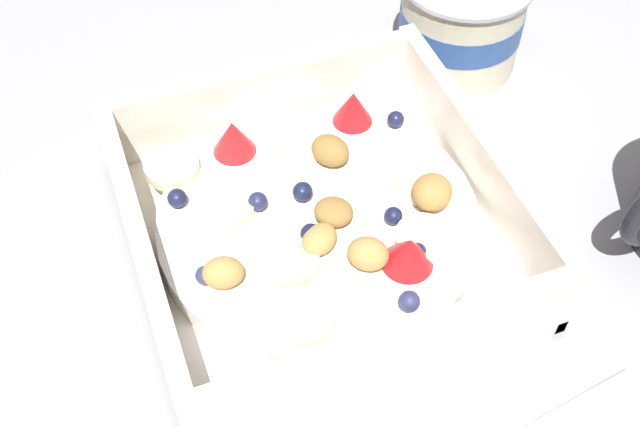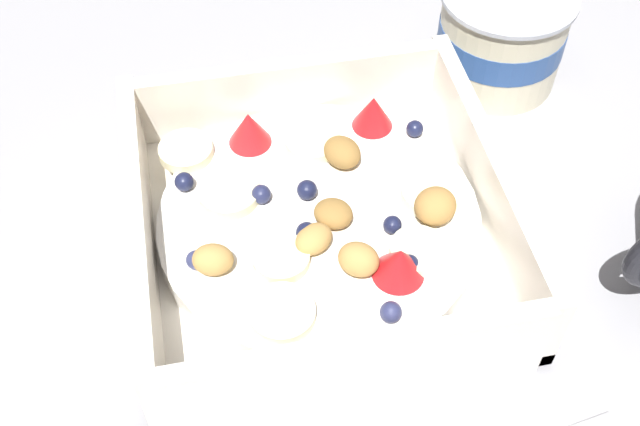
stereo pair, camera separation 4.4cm
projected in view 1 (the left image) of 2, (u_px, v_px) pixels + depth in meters
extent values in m
plane|color=#9E9EA3|center=(329.00, 238.00, 0.47)|extent=(2.40, 2.40, 0.00)
cube|color=white|center=(320.00, 240.00, 0.46)|extent=(0.21, 0.21, 0.01)
cube|color=white|center=(146.00, 265.00, 0.42)|extent=(0.21, 0.01, 0.06)
cube|color=white|center=(477.00, 170.00, 0.47)|extent=(0.21, 0.01, 0.06)
cube|color=white|center=(266.00, 102.00, 0.50)|extent=(0.01, 0.19, 0.06)
cube|color=white|center=(391.00, 362.00, 0.39)|extent=(0.01, 0.19, 0.06)
cylinder|color=white|center=(320.00, 227.00, 0.45)|extent=(0.19, 0.19, 0.01)
cylinder|color=#F4EAB7|center=(172.00, 167.00, 0.47)|extent=(0.03, 0.03, 0.01)
cylinder|color=#F4EAB7|center=(300.00, 143.00, 0.48)|extent=(0.05, 0.05, 0.01)
cylinder|color=#F4EAB7|center=(290.00, 263.00, 0.42)|extent=(0.04, 0.04, 0.01)
cylinder|color=beige|center=(225.00, 205.00, 0.45)|extent=(0.04, 0.04, 0.01)
cylinder|color=#F7EFC6|center=(302.00, 317.00, 0.40)|extent=(0.05, 0.05, 0.01)
cylinder|color=#F7EFC6|center=(423.00, 180.00, 0.46)|extent=(0.04, 0.04, 0.01)
cylinder|color=#F7EFC6|center=(423.00, 238.00, 0.43)|extent=(0.04, 0.04, 0.01)
cone|color=red|center=(353.00, 107.00, 0.49)|extent=(0.03, 0.03, 0.02)
cone|color=red|center=(409.00, 252.00, 0.42)|extent=(0.04, 0.04, 0.02)
cone|color=red|center=(233.00, 137.00, 0.47)|extent=(0.03, 0.03, 0.02)
sphere|color=navy|center=(409.00, 301.00, 0.41)|extent=(0.01, 0.01, 0.01)
sphere|color=navy|center=(205.00, 275.00, 0.42)|extent=(0.01, 0.01, 0.01)
sphere|color=#191E3D|center=(303.00, 192.00, 0.45)|extent=(0.01, 0.01, 0.01)
sphere|color=#191E3D|center=(393.00, 216.00, 0.44)|extent=(0.01, 0.01, 0.01)
sphere|color=#191E3D|center=(177.00, 198.00, 0.45)|extent=(0.01, 0.01, 0.01)
sphere|color=#191E3D|center=(396.00, 119.00, 0.49)|extent=(0.01, 0.01, 0.01)
sphere|color=#191E3D|center=(311.00, 234.00, 0.43)|extent=(0.01, 0.01, 0.01)
sphere|color=#23284C|center=(258.00, 201.00, 0.45)|extent=(0.01, 0.01, 0.01)
sphere|color=#191E3D|center=(417.00, 252.00, 0.43)|extent=(0.01, 0.01, 0.01)
ellipsoid|color=tan|center=(223.00, 273.00, 0.41)|extent=(0.02, 0.03, 0.02)
ellipsoid|color=tan|center=(368.00, 254.00, 0.42)|extent=(0.03, 0.03, 0.02)
ellipsoid|color=olive|center=(328.00, 214.00, 0.44)|extent=(0.03, 0.03, 0.01)
ellipsoid|color=#AD7F42|center=(432.00, 192.00, 0.45)|extent=(0.03, 0.03, 0.02)
ellipsoid|color=olive|center=(330.00, 150.00, 0.47)|extent=(0.03, 0.03, 0.02)
ellipsoid|color=tan|center=(319.00, 239.00, 0.43)|extent=(0.03, 0.03, 0.01)
cylinder|color=silver|center=(536.00, 426.00, 0.39)|extent=(0.02, 0.12, 0.01)
cylinder|color=beige|center=(460.00, 23.00, 0.55)|extent=(0.09, 0.09, 0.07)
cylinder|color=#2D5193|center=(461.00, 19.00, 0.55)|extent=(0.09, 0.09, 0.02)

